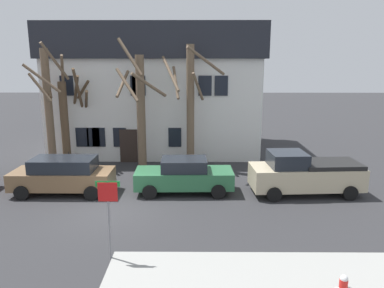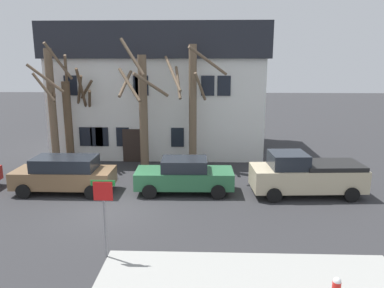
% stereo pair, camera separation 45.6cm
% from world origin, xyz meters
% --- Properties ---
extents(ground_plane, '(120.00, 120.00, 0.00)m').
position_xyz_m(ground_plane, '(0.00, 0.00, 0.00)').
color(ground_plane, '#2D2D30').
extents(building_main, '(14.15, 8.43, 8.57)m').
position_xyz_m(building_main, '(0.87, 11.79, 4.37)').
color(building_main, white).
rests_on(building_main, ground_plane).
extents(tree_bare_near, '(2.08, 2.48, 7.27)m').
position_xyz_m(tree_bare_near, '(-4.77, 6.17, 3.78)').
color(tree_bare_near, brown).
rests_on(tree_bare_near, ground_plane).
extents(tree_bare_mid, '(2.95, 2.92, 6.03)m').
position_xyz_m(tree_bare_mid, '(-4.12, 7.12, 3.00)').
color(tree_bare_mid, brown).
rests_on(tree_bare_mid, ground_plane).
extents(tree_bare_far, '(2.93, 2.77, 7.51)m').
position_xyz_m(tree_bare_far, '(0.38, 6.32, 3.62)').
color(tree_bare_far, brown).
rests_on(tree_bare_far, ground_plane).
extents(tree_bare_end, '(3.67, 2.72, 7.20)m').
position_xyz_m(tree_bare_end, '(3.26, 6.67, 3.89)').
color(tree_bare_end, brown).
rests_on(tree_bare_end, ground_plane).
extents(car_brown_wagon, '(4.76, 2.05, 1.76)m').
position_xyz_m(car_brown_wagon, '(-2.79, 2.16, 0.92)').
color(car_brown_wagon, brown).
rests_on(car_brown_wagon, ground_plane).
extents(car_green_sedan, '(4.73, 2.08, 1.70)m').
position_xyz_m(car_green_sedan, '(3.03, 2.32, 0.85)').
color(car_green_sedan, '#2D6B42').
rests_on(car_green_sedan, ground_plane).
extents(pickup_truck_beige, '(5.32, 2.41, 2.07)m').
position_xyz_m(pickup_truck_beige, '(8.82, 2.21, 1.00)').
color(pickup_truck_beige, '#C6B793').
rests_on(pickup_truck_beige, ground_plane).
extents(street_sign_pole, '(0.76, 0.07, 2.69)m').
position_xyz_m(street_sign_pole, '(0.87, -4.02, 1.89)').
color(street_sign_pole, slate).
rests_on(street_sign_pole, ground_plane).
extents(bicycle_leaning, '(1.68, 0.57, 1.03)m').
position_xyz_m(bicycle_leaning, '(-3.74, 6.25, 0.37)').
color(bicycle_leaning, black).
rests_on(bicycle_leaning, ground_plane).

